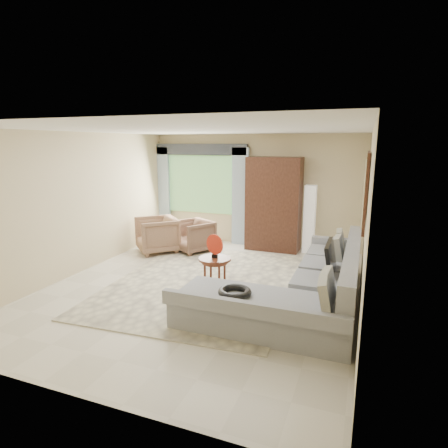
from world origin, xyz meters
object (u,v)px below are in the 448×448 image
at_px(floor_lamp, 309,219).
at_px(armchair_right, 193,236).
at_px(coffee_table, 215,273).
at_px(armchair_left, 157,235).
at_px(sectional_sofa, 308,290).
at_px(tv_screen, 331,258).
at_px(potted_plant, 155,232).
at_px(armoire, 274,204).

bearing_deg(floor_lamp, armchair_right, -160.07).
xyz_separation_m(coffee_table, armchair_left, (-2.03, 1.56, 0.11)).
height_order(coffee_table, floor_lamp, floor_lamp).
bearing_deg(sectional_sofa, armchair_left, 153.99).
bearing_deg(tv_screen, floor_lamp, 104.64).
distance_m(coffee_table, armchair_left, 2.56).
height_order(armchair_right, potted_plant, armchair_right).
distance_m(potted_plant, floor_lamp, 3.72).
bearing_deg(floor_lamp, coffee_table, -112.38).
xyz_separation_m(potted_plant, armoire, (2.86, 0.39, 0.80)).
xyz_separation_m(armchair_left, armchair_right, (0.73, 0.32, -0.04)).
relative_size(sectional_sofa, coffee_table, 6.38).
height_order(sectional_sofa, armchair_right, sectional_sofa).
relative_size(armchair_left, floor_lamp, 0.58).
bearing_deg(coffee_table, potted_plant, 137.57).
bearing_deg(armchair_left, sectional_sofa, 19.93).
height_order(coffee_table, armchair_right, armchair_right).
xyz_separation_m(armchair_right, floor_lamp, (2.43, 0.88, 0.39)).
bearing_deg(sectional_sofa, floor_lamp, 98.33).
bearing_deg(sectional_sofa, armoire, 113.06).
distance_m(armchair_right, potted_plant, 1.31).
bearing_deg(armchair_right, armoire, 57.75).
relative_size(sectional_sofa, potted_plant, 7.02).
distance_m(coffee_table, floor_lamp, 3.02).
bearing_deg(floor_lamp, armoire, -175.71).
height_order(armchair_right, armoire, armoire).
bearing_deg(potted_plant, floor_lamp, 7.06).
height_order(tv_screen, coffee_table, tv_screen).
bearing_deg(tv_screen, armchair_right, 150.18).
xyz_separation_m(tv_screen, armchair_left, (-3.87, 1.48, -0.33)).
relative_size(sectional_sofa, floor_lamp, 2.31).
distance_m(armchair_right, floor_lamp, 2.62).
bearing_deg(potted_plant, tv_screen, -27.03).
bearing_deg(floor_lamp, sectional_sofa, -81.67).
distance_m(tv_screen, potted_plant, 4.92).
relative_size(coffee_table, armchair_right, 0.69).
xyz_separation_m(coffee_table, floor_lamp, (1.14, 2.76, 0.47)).
relative_size(coffee_table, armchair_left, 0.63).
xyz_separation_m(tv_screen, coffee_table, (-1.84, -0.08, -0.44)).
relative_size(coffee_table, potted_plant, 1.10).
xyz_separation_m(coffee_table, potted_plant, (-2.52, 2.31, -0.04)).
xyz_separation_m(armchair_left, armoire, (2.37, 1.14, 0.66)).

